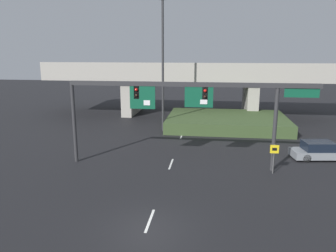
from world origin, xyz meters
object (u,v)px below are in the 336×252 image
speed_limit_sign (274,155)px  highway_light_pole_near (163,63)px  signal_gantry (184,98)px  parked_sedan_near_right (319,151)px

speed_limit_sign → highway_light_pole_near: size_ratio=0.16×
signal_gantry → speed_limit_sign: (6.51, -0.67, -3.80)m
signal_gantry → highway_light_pole_near: size_ratio=1.31×
signal_gantry → speed_limit_sign: 7.57m
parked_sedan_near_right → speed_limit_sign: bearing=-145.5°
speed_limit_sign → parked_sedan_near_right: 5.86m
signal_gantry → parked_sedan_near_right: size_ratio=3.87×
signal_gantry → speed_limit_sign: bearing=-5.9°
highway_light_pole_near → parked_sedan_near_right: highway_light_pole_near is taller
highway_light_pole_near → parked_sedan_near_right: 17.40m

